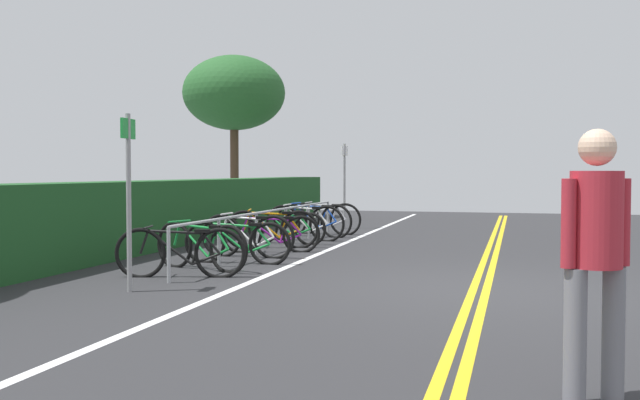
{
  "coord_description": "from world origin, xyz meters",
  "views": [
    {
      "loc": [
        -8.93,
        -0.43,
        1.45
      ],
      "look_at": [
        3.27,
        2.97,
        0.94
      ],
      "focal_mm": 39.8,
      "sensor_mm": 36.0,
      "label": 1
    }
  ],
  "objects_px": {
    "bicycle_0": "(180,252)",
    "bicycle_2": "(237,242)",
    "bicycle_6": "(286,228)",
    "bicycle_7": "(305,223)",
    "bike_rack": "(272,219)",
    "pedestrian": "(596,245)",
    "bicycle_8": "(314,220)",
    "bicycle_9": "(325,219)",
    "tree_mid": "(234,94)",
    "bicycle_4": "(271,234)",
    "sign_post_near": "(129,184)",
    "bicycle_1": "(201,246)",
    "sign_post_far": "(344,177)",
    "bicycle_5": "(272,229)",
    "bicycle_3": "(248,236)"
  },
  "relations": [
    {
      "from": "bicycle_8",
      "to": "bicycle_2",
      "type": "bearing_deg",
      "value": -178.58
    },
    {
      "from": "bicycle_3",
      "to": "bicycle_8",
      "type": "xyz_separation_m",
      "value": [
        3.96,
        -0.03,
        0.01
      ]
    },
    {
      "from": "bicycle_8",
      "to": "bicycle_7",
      "type": "bearing_deg",
      "value": -175.81
    },
    {
      "from": "bicycle_4",
      "to": "bicycle_5",
      "type": "height_order",
      "value": "bicycle_5"
    },
    {
      "from": "tree_mid",
      "to": "bicycle_6",
      "type": "bearing_deg",
      "value": -150.53
    },
    {
      "from": "bicycle_0",
      "to": "bicycle_2",
      "type": "bearing_deg",
      "value": -6.98
    },
    {
      "from": "bicycle_0",
      "to": "sign_post_far",
      "type": "bearing_deg",
      "value": -1.33
    },
    {
      "from": "bicycle_9",
      "to": "pedestrian",
      "type": "relative_size",
      "value": 1.02
    },
    {
      "from": "bicycle_7",
      "to": "tree_mid",
      "type": "height_order",
      "value": "tree_mid"
    },
    {
      "from": "bicycle_9",
      "to": "tree_mid",
      "type": "height_order",
      "value": "tree_mid"
    },
    {
      "from": "pedestrian",
      "to": "tree_mid",
      "type": "relative_size",
      "value": 0.34
    },
    {
      "from": "bicycle_9",
      "to": "tree_mid",
      "type": "xyz_separation_m",
      "value": [
        5.03,
        4.33,
        3.54
      ]
    },
    {
      "from": "pedestrian",
      "to": "bicycle_0",
      "type": "bearing_deg",
      "value": 50.15
    },
    {
      "from": "bicycle_4",
      "to": "sign_post_far",
      "type": "height_order",
      "value": "sign_post_far"
    },
    {
      "from": "bicycle_1",
      "to": "tree_mid",
      "type": "height_order",
      "value": "tree_mid"
    },
    {
      "from": "bicycle_1",
      "to": "sign_post_far",
      "type": "xyz_separation_m",
      "value": [
        7.93,
        -0.26,
        0.96
      ]
    },
    {
      "from": "bicycle_1",
      "to": "sign_post_near",
      "type": "bearing_deg",
      "value": -179.9
    },
    {
      "from": "bicycle_2",
      "to": "bicycle_9",
      "type": "relative_size",
      "value": 1.01
    },
    {
      "from": "bicycle_5",
      "to": "bicycle_1",
      "type": "bearing_deg",
      "value": 179.85
    },
    {
      "from": "bicycle_4",
      "to": "sign_post_near",
      "type": "distance_m",
      "value": 4.52
    },
    {
      "from": "bicycle_4",
      "to": "bicycle_7",
      "type": "xyz_separation_m",
      "value": [
        2.25,
        0.05,
        0.04
      ]
    },
    {
      "from": "bicycle_9",
      "to": "bicycle_7",
      "type": "bearing_deg",
      "value": 179.75
    },
    {
      "from": "sign_post_near",
      "to": "sign_post_far",
      "type": "relative_size",
      "value": 0.99
    },
    {
      "from": "bicycle_5",
      "to": "bicycle_9",
      "type": "height_order",
      "value": "bicycle_9"
    },
    {
      "from": "bicycle_6",
      "to": "bicycle_7",
      "type": "xyz_separation_m",
      "value": [
        0.73,
        -0.17,
        0.05
      ]
    },
    {
      "from": "pedestrian",
      "to": "bicycle_8",
      "type": "bearing_deg",
      "value": 24.86
    },
    {
      "from": "bicycle_6",
      "to": "tree_mid",
      "type": "relative_size",
      "value": 0.33
    },
    {
      "from": "bicycle_8",
      "to": "sign_post_near",
      "type": "distance_m",
      "value": 7.63
    },
    {
      "from": "bicycle_0",
      "to": "tree_mid",
      "type": "height_order",
      "value": "tree_mid"
    },
    {
      "from": "bicycle_1",
      "to": "bicycle_9",
      "type": "height_order",
      "value": "bicycle_9"
    },
    {
      "from": "bicycle_2",
      "to": "bicycle_6",
      "type": "distance_m",
      "value": 3.13
    },
    {
      "from": "bicycle_4",
      "to": "bicycle_0",
      "type": "bearing_deg",
      "value": 176.51
    },
    {
      "from": "bicycle_3",
      "to": "sign_post_near",
      "type": "distance_m",
      "value": 3.73
    },
    {
      "from": "bicycle_0",
      "to": "bicycle_7",
      "type": "height_order",
      "value": "bicycle_7"
    },
    {
      "from": "pedestrian",
      "to": "tree_mid",
      "type": "xyz_separation_m",
      "value": [
        16.14,
        9.09,
        2.92
      ]
    },
    {
      "from": "bicycle_9",
      "to": "bicycle_8",
      "type": "bearing_deg",
      "value": 173.72
    },
    {
      "from": "pedestrian",
      "to": "sign_post_near",
      "type": "height_order",
      "value": "sign_post_near"
    },
    {
      "from": "bicycle_0",
      "to": "bicycle_8",
      "type": "relative_size",
      "value": 0.95
    },
    {
      "from": "bicycle_6",
      "to": "bicycle_7",
      "type": "height_order",
      "value": "bicycle_7"
    },
    {
      "from": "bicycle_9",
      "to": "sign_post_far",
      "type": "xyz_separation_m",
      "value": [
        1.69,
        -0.05,
        0.94
      ]
    },
    {
      "from": "bicycle_0",
      "to": "bicycle_2",
      "type": "xyz_separation_m",
      "value": [
        1.57,
        -0.19,
        -0.01
      ]
    },
    {
      "from": "bicycle_1",
      "to": "sign_post_far",
      "type": "height_order",
      "value": "sign_post_far"
    },
    {
      "from": "bicycle_2",
      "to": "bicycle_5",
      "type": "xyz_separation_m",
      "value": [
        2.32,
        0.24,
        0.03
      ]
    },
    {
      "from": "bicycle_5",
      "to": "pedestrian",
      "type": "xyz_separation_m",
      "value": [
        -7.99,
        -4.96,
        0.63
      ]
    },
    {
      "from": "sign_post_far",
      "to": "pedestrian",
      "type": "bearing_deg",
      "value": -159.8
    },
    {
      "from": "bicycle_7",
      "to": "pedestrian",
      "type": "distance_m",
      "value": 10.67
    },
    {
      "from": "bicycle_0",
      "to": "pedestrian",
      "type": "bearing_deg",
      "value": -129.85
    },
    {
      "from": "bicycle_5",
      "to": "sign_post_far",
      "type": "height_order",
      "value": "sign_post_far"
    },
    {
      "from": "bicycle_5",
      "to": "sign_post_near",
      "type": "relative_size",
      "value": 0.81
    },
    {
      "from": "bicycle_0",
      "to": "bike_rack",
      "type": "bearing_deg",
      "value": -1.26
    }
  ]
}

